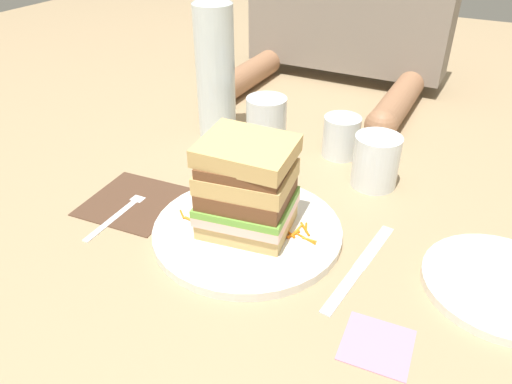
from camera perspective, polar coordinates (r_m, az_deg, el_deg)
The scene contains 29 objects.
ground_plane at distance 0.69m, azimuth -0.55°, elevation -4.48°, with size 3.00×3.00×0.00m, color #9E8460.
main_plate at distance 0.68m, azimuth -1.17°, elevation -4.51°, with size 0.26×0.26×0.01m, color white.
sandwich at distance 0.64m, azimuth -1.27°, elevation 0.59°, with size 0.13×0.12×0.13m.
carrot_shred_0 at distance 0.70m, azimuth -6.57°, elevation -2.91°, with size 0.00×0.00×0.02m, color orange.
carrot_shred_1 at distance 0.72m, azimuth -7.22°, elevation -1.95°, with size 0.00×0.00×0.03m, color orange.
carrot_shred_2 at distance 0.71m, azimuth -8.68°, elevation -2.61°, with size 0.00×0.00×0.02m, color orange.
carrot_shred_3 at distance 0.72m, azimuth -6.18°, elevation -1.93°, with size 0.00×0.00×0.03m, color orange.
carrot_shred_4 at distance 0.69m, azimuth -7.67°, elevation -3.25°, with size 0.00×0.00×0.02m, color orange.
carrot_shred_5 at distance 0.69m, azimuth -6.34°, elevation -3.62°, with size 0.00×0.00×0.03m, color orange.
carrot_shred_6 at distance 0.71m, azimuth -6.40°, elevation -2.29°, with size 0.00×0.00×0.03m, color orange.
carrot_shred_7 at distance 0.69m, azimuth -6.79°, elevation -3.16°, with size 0.00×0.00×0.03m, color orange.
carrot_shred_8 at distance 0.69m, azimuth -6.00°, elevation -3.36°, with size 0.00×0.00×0.03m, color orange.
carrot_shred_9 at distance 0.66m, azimuth 5.82°, elevation -5.53°, with size 0.00×0.00×0.03m, color orange.
carrot_shred_10 at distance 0.66m, azimuth 3.26°, elevation -4.89°, with size 0.00×0.00×0.03m, color orange.
carrot_shred_11 at distance 0.66m, azimuth 4.32°, elevation -5.10°, with size 0.00×0.00×0.02m, color orange.
carrot_shred_12 at distance 0.65m, azimuth 6.18°, elevation -5.73°, with size 0.00×0.00×0.02m, color orange.
carrot_shred_13 at distance 0.66m, azimuth 3.93°, elevation -4.93°, with size 0.00×0.00×0.02m, color orange.
carrot_shred_14 at distance 0.68m, azimuth 5.91°, elevation -4.16°, with size 0.00×0.00×0.02m, color orange.
carrot_shred_15 at distance 0.67m, azimuth 4.94°, elevation -4.38°, with size 0.00×0.00×0.02m, color orange.
carrot_shred_16 at distance 0.67m, azimuth 5.79°, elevation -4.35°, with size 0.00×0.00×0.03m, color orange.
napkin_dark at distance 0.77m, azimuth -14.09°, elevation -1.07°, with size 0.14×0.14×0.00m, color #4C3323.
fork at distance 0.76m, azimuth -15.14°, elevation -1.71°, with size 0.02×0.17×0.00m.
knife at distance 0.64m, azimuth 11.90°, elevation -8.79°, with size 0.04×0.20×0.00m.
juice_glass at distance 0.80m, azimuth 13.85°, elevation 3.28°, with size 0.07×0.07×0.09m.
water_bottle at distance 0.91m, azimuth -4.83°, elevation 14.65°, with size 0.07×0.07×0.31m.
empty_tumbler_0 at distance 0.88m, azimuth 9.97°, elevation 6.44°, with size 0.07×0.07×0.07m, color silver.
empty_tumbler_1 at distance 0.88m, azimuth 1.22°, elevation 7.95°, with size 0.07×0.07×0.10m, color silver.
side_plate at distance 0.67m, azimuth 26.90°, elevation -9.71°, with size 0.19×0.19×0.01m, color white.
napkin_pink at distance 0.56m, azimuth 14.02°, elevation -16.98°, with size 0.07×0.07×0.00m, color pink.
Camera 1 is at (0.26, -0.49, 0.42)m, focal length 34.06 mm.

